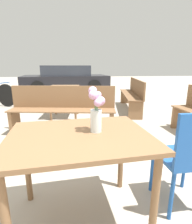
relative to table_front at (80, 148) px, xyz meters
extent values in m
plane|color=#A39989|center=(0.00, 0.00, -0.63)|extent=(40.00, 40.00, 0.00)
cube|color=brown|center=(0.00, 0.00, 0.09)|extent=(1.05, 0.84, 0.03)
cylinder|color=brown|center=(0.46, -0.27, -0.28)|extent=(0.05, 0.05, 0.70)
cylinder|color=brown|center=(-0.46, 0.27, -0.28)|extent=(0.05, 0.05, 0.70)
cylinder|color=brown|center=(0.40, 0.35, -0.28)|extent=(0.05, 0.05, 0.70)
cylinder|color=silver|center=(0.12, 0.04, 0.18)|extent=(0.08, 0.08, 0.16)
cylinder|color=silver|center=(0.12, 0.04, 0.15)|extent=(0.07, 0.07, 0.09)
cylinder|color=#337038|center=(0.13, 0.04, 0.21)|extent=(0.01, 0.01, 0.20)
sphere|color=#CC99C6|center=(0.15, 0.05, 0.33)|extent=(0.07, 0.07, 0.07)
cylinder|color=#337038|center=(0.13, 0.06, 0.23)|extent=(0.01, 0.01, 0.24)
sphere|color=#CC99C6|center=(0.14, 0.08, 0.37)|extent=(0.05, 0.05, 0.05)
cylinder|color=#337038|center=(0.12, 0.05, 0.25)|extent=(0.01, 0.01, 0.27)
sphere|color=#CC99C6|center=(0.10, 0.07, 0.40)|extent=(0.06, 0.06, 0.06)
cylinder|color=#337038|center=(0.12, 0.03, 0.23)|extent=(0.01, 0.01, 0.24)
sphere|color=#CC99C6|center=(0.10, 0.02, 0.38)|extent=(0.06, 0.06, 0.06)
cylinder|color=#337038|center=(0.13, 0.02, 0.21)|extent=(0.01, 0.01, 0.20)
sphere|color=#CC99C6|center=(0.13, 0.00, 0.33)|extent=(0.06, 0.06, 0.06)
cube|color=#1E519E|center=(0.86, 0.10, -0.18)|extent=(0.41, 0.41, 0.03)
cylinder|color=#1E519E|center=(0.69, 0.26, -0.41)|extent=(0.03, 0.03, 0.43)
cylinder|color=#1E519E|center=(1.03, 0.27, -0.41)|extent=(0.03, 0.03, 0.43)
cylinder|color=#1E519E|center=(0.70, -0.08, -0.41)|extent=(0.03, 0.03, 0.43)
cube|color=brown|center=(2.00, 1.95, -0.41)|extent=(0.33, 0.08, 0.43)
cube|color=brown|center=(-0.27, 1.89, -0.19)|extent=(1.91, 0.62, 0.02)
cube|color=brown|center=(-0.25, 2.05, 0.02)|extent=(1.86, 0.30, 0.40)
cube|color=brown|center=(0.59, 1.77, -0.41)|extent=(0.11, 0.33, 0.43)
cube|color=brown|center=(-1.14, 2.02, -0.41)|extent=(0.11, 0.33, 0.43)
cube|color=brown|center=(1.46, 3.50, -0.19)|extent=(0.66, 2.02, 0.02)
cube|color=brown|center=(1.62, 3.47, 0.02)|extent=(0.34, 1.97, 0.40)
cube|color=brown|center=(1.32, 2.58, -0.41)|extent=(0.33, 0.11, 0.43)
cube|color=brown|center=(1.60, 4.42, -0.41)|extent=(0.33, 0.11, 0.43)
cube|color=brown|center=(-0.30, 2.97, 0.10)|extent=(0.73, 0.71, 0.03)
cylinder|color=brown|center=(-0.60, 2.74, -0.27)|extent=(0.05, 0.05, 0.71)
cylinder|color=brown|center=(-0.05, 2.69, -0.27)|extent=(0.05, 0.05, 0.71)
cylinder|color=brown|center=(-0.55, 3.26, -0.27)|extent=(0.05, 0.05, 0.71)
cylinder|color=brown|center=(0.00, 3.21, -0.27)|extent=(0.05, 0.05, 0.71)
cylinder|color=black|center=(-2.11, 4.30, -0.29)|extent=(0.63, 0.32, 0.68)
cube|color=#235199|center=(-2.15, 4.32, 0.09)|extent=(0.22, 0.42, 0.02)
cube|color=black|center=(-0.52, 7.57, -0.18)|extent=(4.17, 2.32, 0.62)
cube|color=#2D333D|center=(-0.52, 7.57, 0.37)|extent=(2.37, 1.97, 0.46)
cylinder|color=black|center=(-1.65, 6.55, -0.33)|extent=(0.62, 0.25, 0.60)
cylinder|color=black|center=(-1.85, 8.33, -0.33)|extent=(0.62, 0.25, 0.60)
cylinder|color=black|center=(0.81, 6.82, -0.33)|extent=(0.62, 0.25, 0.60)
cylinder|color=black|center=(0.61, 8.60, -0.33)|extent=(0.62, 0.25, 0.60)
camera|label=1|loc=(-0.01, -1.15, 0.56)|focal=28.00mm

